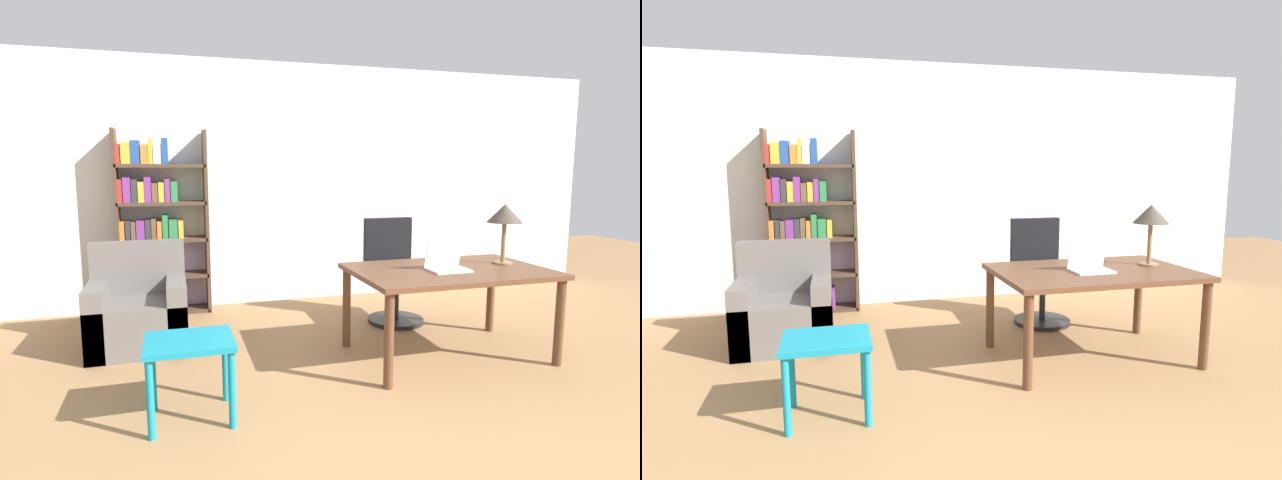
% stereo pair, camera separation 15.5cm
% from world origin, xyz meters
% --- Properties ---
extents(wall_back, '(8.00, 0.06, 2.70)m').
position_xyz_m(wall_back, '(0.00, 4.53, 1.35)').
color(wall_back, white).
rests_on(wall_back, ground_plane).
extents(desk, '(1.56, 1.00, 0.73)m').
position_xyz_m(desk, '(0.85, 2.39, 0.65)').
color(desk, brown).
rests_on(desk, ground_plane).
extents(laptop, '(0.32, 0.22, 0.23)m').
position_xyz_m(laptop, '(0.80, 2.34, 0.78)').
color(laptop, silver).
rests_on(laptop, desk).
extents(table_lamp, '(0.29, 0.29, 0.51)m').
position_xyz_m(table_lamp, '(1.40, 2.46, 1.14)').
color(table_lamp, olive).
rests_on(table_lamp, desk).
extents(office_chair, '(0.56, 0.56, 1.03)m').
position_xyz_m(office_chair, '(0.84, 3.41, 0.46)').
color(office_chair, black).
rests_on(office_chair, ground_plane).
extents(side_table_blue, '(0.53, 0.44, 0.51)m').
position_xyz_m(side_table_blue, '(-1.21, 1.91, 0.42)').
color(side_table_blue, teal).
rests_on(side_table_blue, ground_plane).
extents(armchair, '(0.80, 0.70, 0.89)m').
position_xyz_m(armchair, '(-1.59, 3.34, 0.30)').
color(armchair, '#66605B').
rests_on(armchair, ground_plane).
extents(bookshelf, '(0.92, 0.28, 1.93)m').
position_xyz_m(bookshelf, '(-1.45, 4.34, 0.88)').
color(bookshelf, '#4C3828').
rests_on(bookshelf, ground_plane).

